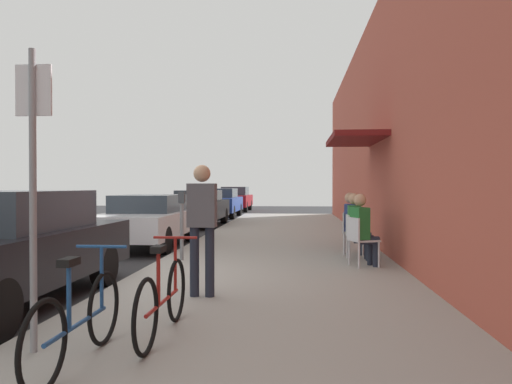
{
  "coord_description": "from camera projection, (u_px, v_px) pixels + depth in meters",
  "views": [
    {
      "loc": [
        2.65,
        -7.1,
        1.55
      ],
      "look_at": [
        1.39,
        8.09,
        1.36
      ],
      "focal_mm": 34.12,
      "sensor_mm": 36.0,
      "label": 1
    }
  ],
  "objects": [
    {
      "name": "seated_patron_2",
      "position": [
        353.0,
        221.0,
        10.13
      ],
      "size": [
        0.47,
        0.41,
        1.29
      ],
      "color": "#232838",
      "rests_on": "sidewalk_slab"
    },
    {
      "name": "bicycle_0",
      "position": [
        78.0,
        321.0,
        3.85
      ],
      "size": [
        0.46,
        1.71,
        0.9
      ],
      "color": "black",
      "rests_on": "sidewalk_slab"
    },
    {
      "name": "ground_plane",
      "position": [
        120.0,
        289.0,
        7.31
      ],
      "size": [
        60.0,
        60.0,
        0.0
      ],
      "primitive_type": "plane",
      "color": "#2D2D30"
    },
    {
      "name": "seated_patron_1",
      "position": [
        357.0,
        224.0,
        9.39
      ],
      "size": [
        0.43,
        0.36,
        1.29
      ],
      "color": "#232838",
      "rests_on": "sidewalk_slab"
    },
    {
      "name": "building_facade",
      "position": [
        406.0,
        112.0,
        8.9
      ],
      "size": [
        1.4,
        32.0,
        5.8
      ],
      "color": "#BC5442",
      "rests_on": "ground_plane"
    },
    {
      "name": "pedestrian_standing",
      "position": [
        202.0,
        219.0,
        6.26
      ],
      "size": [
        0.36,
        0.22,
        1.7
      ],
      "color": "#232838",
      "rests_on": "sidewalk_slab"
    },
    {
      "name": "parked_car_2",
      "position": [
        199.0,
        207.0,
        18.7
      ],
      "size": [
        1.8,
        4.4,
        1.38
      ],
      "color": "black",
      "rests_on": "ground_plane"
    },
    {
      "name": "seated_patron_0",
      "position": [
        363.0,
        227.0,
        8.61
      ],
      "size": [
        0.51,
        0.47,
        1.29
      ],
      "color": "#232838",
      "rests_on": "sidewalk_slab"
    },
    {
      "name": "parked_car_0",
      "position": [
        4.0,
        247.0,
        6.24
      ],
      "size": [
        1.8,
        4.4,
        1.48
      ],
      "color": "black",
      "rests_on": "ground_plane"
    },
    {
      "name": "parked_car_1",
      "position": [
        148.0,
        219.0,
        12.35
      ],
      "size": [
        1.8,
        4.4,
        1.32
      ],
      "color": "silver",
      "rests_on": "ground_plane"
    },
    {
      "name": "parking_meter",
      "position": [
        182.0,
        220.0,
        9.35
      ],
      "size": [
        0.12,
        0.1,
        1.32
      ],
      "color": "slate",
      "rests_on": "sidewalk_slab"
    },
    {
      "name": "parked_car_3",
      "position": [
        220.0,
        202.0,
        23.95
      ],
      "size": [
        1.8,
        4.4,
        1.42
      ],
      "color": "navy",
      "rests_on": "ground_plane"
    },
    {
      "name": "cafe_chair_0",
      "position": [
        360.0,
        238.0,
        8.6
      ],
      "size": [
        0.56,
        0.56,
        0.87
      ],
      "color": "silver",
      "rests_on": "sidewalk_slab"
    },
    {
      "name": "cafe_chair_2",
      "position": [
        350.0,
        230.0,
        10.15
      ],
      "size": [
        0.5,
        0.5,
        0.87
      ],
      "color": "silver",
      "rests_on": "sidewalk_slab"
    },
    {
      "name": "bicycle_1",
      "position": [
        163.0,
        299.0,
        4.61
      ],
      "size": [
        0.46,
        1.71,
        0.9
      ],
      "color": "black",
      "rests_on": "sidewalk_slab"
    },
    {
      "name": "street_sign",
      "position": [
        33.0,
        175.0,
        4.16
      ],
      "size": [
        0.32,
        0.06,
        2.6
      ],
      "color": "gray",
      "rests_on": "sidewalk_slab"
    },
    {
      "name": "sidewalk_slab",
      "position": [
        275.0,
        265.0,
        9.12
      ],
      "size": [
        4.5,
        32.0,
        0.12
      ],
      "primitive_type": "cube",
      "color": "#9E9B93",
      "rests_on": "ground_plane"
    },
    {
      "name": "cafe_chair_1",
      "position": [
        354.0,
        234.0,
        9.4
      ],
      "size": [
        0.44,
        0.44,
        0.87
      ],
      "color": "silver",
      "rests_on": "sidewalk_slab"
    },
    {
      "name": "parked_car_4",
      "position": [
        235.0,
        199.0,
        29.89
      ],
      "size": [
        1.8,
        4.4,
        1.5
      ],
      "color": "maroon",
      "rests_on": "ground_plane"
    }
  ]
}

